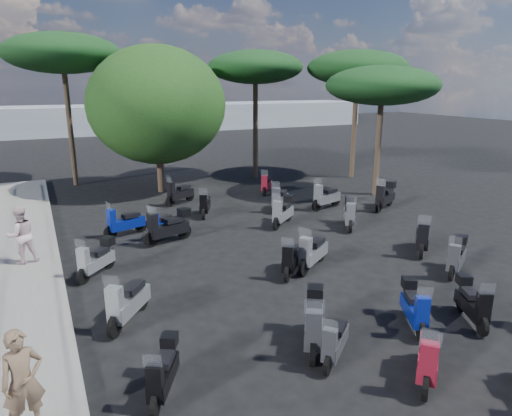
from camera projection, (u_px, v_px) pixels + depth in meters
name	position (u px, v px, depth m)	size (l,w,h in m)	color
ground	(270.00, 290.00, 12.37)	(120.00, 120.00, 0.00)	black
sidewalk	(4.00, 290.00, 12.22)	(3.00, 30.00, 0.15)	slate
woman	(23.00, 382.00, 6.98)	(0.63, 0.42, 1.73)	brown
pedestrian_far	(21.00, 235.00, 13.67)	(0.86, 0.67, 1.77)	beige
scooter_1	(163.00, 373.00, 8.10)	(0.89, 1.36, 1.20)	black
scooter_2	(127.00, 303.00, 10.55)	(1.25, 1.52, 1.47)	black
scooter_3	(96.00, 260.00, 13.20)	(1.27, 1.29, 1.31)	black
scooter_4	(168.00, 227.00, 15.95)	(1.83, 0.81, 1.49)	black
scooter_5	(161.00, 226.00, 16.51)	(1.23, 1.19, 1.28)	black
scooter_7	(428.00, 358.00, 8.51)	(1.34, 1.22, 1.36)	black
scooter_8	(335.00, 343.00, 9.14)	(1.18, 1.03, 1.18)	black
scooter_9	(291.00, 260.00, 13.31)	(1.14, 1.31, 1.31)	black
scooter_10	(125.00, 223.00, 16.72)	(1.68, 0.76, 1.38)	black
scooter_11	(205.00, 205.00, 19.20)	(0.90, 1.54, 1.33)	black
scooter_13	(314.00, 323.00, 9.60)	(1.17, 1.59, 1.44)	black
scooter_14	(472.00, 304.00, 10.61)	(0.90, 1.46, 1.26)	black
scooter_15	(312.00, 253.00, 13.69)	(1.58, 1.15, 1.46)	black
scooter_16	(283.00, 212.00, 17.91)	(1.50, 1.27, 1.43)	black
scooter_17	(179.00, 194.00, 21.12)	(1.63, 1.01, 1.43)	black
scooter_19	(414.00, 308.00, 10.41)	(0.93, 1.45, 1.27)	black
scooter_20	(456.00, 257.00, 13.36)	(1.49, 1.03, 1.33)	black
scooter_21	(280.00, 199.00, 20.06)	(1.38, 1.29, 1.42)	black
scooter_22	(266.00, 185.00, 23.08)	(1.12, 1.38, 1.33)	black
scooter_25	(422.00, 238.00, 15.02)	(1.37, 1.37, 1.45)	black
scooter_26	(350.00, 214.00, 17.65)	(1.15, 1.56, 1.42)	black
scooter_27	(385.00, 197.00, 20.26)	(1.71, 1.10, 1.49)	black
scooter_28	(326.00, 198.00, 20.31)	(1.81, 0.79, 1.48)	black
broadleaf_tree	(157.00, 105.00, 22.53)	(6.81, 6.81, 7.28)	#38281E
pine_0	(255.00, 68.00, 25.48)	(5.33, 5.33, 7.24)	#38281E
pine_1	(358.00, 68.00, 25.72)	(5.70, 5.70, 7.27)	#38281E
pine_2	(62.00, 54.00, 23.40)	(5.94, 5.94, 7.96)	#38281E
pine_3	(382.00, 86.00, 21.69)	(5.38, 5.38, 6.28)	#38281E
distant_hills	(84.00, 120.00, 51.02)	(70.00, 8.00, 3.00)	gray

